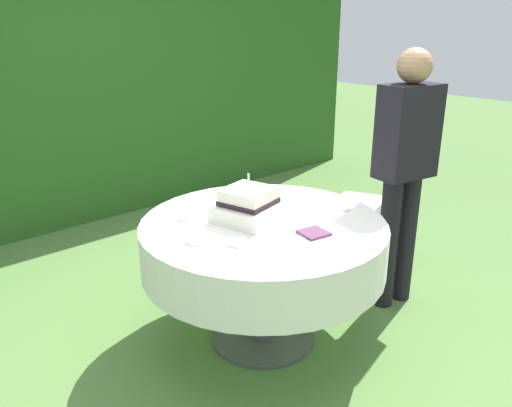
{
  "coord_description": "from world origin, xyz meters",
  "views": [
    {
      "loc": [
        -1.73,
        -1.9,
        1.76
      ],
      "look_at": [
        -0.02,
        0.04,
        0.83
      ],
      "focal_mm": 36.36,
      "sensor_mm": 36.0,
      "label": 1
    }
  ],
  "objects_px": {
    "serving_plate_far": "(199,241)",
    "serving_plate_right": "(339,208)",
    "napkin_stack": "(314,233)",
    "standing_person": "(405,164)",
    "serving_plate_near": "(190,218)",
    "serving_plate_left": "(237,243)",
    "cake_table": "(263,245)",
    "garden_chair": "(377,197)",
    "wedding_cake": "(248,205)"
  },
  "relations": [
    {
      "from": "serving_plate_left",
      "to": "serving_plate_far",
      "type": "bearing_deg",
      "value": 130.5
    },
    {
      "from": "serving_plate_near",
      "to": "serving_plate_left",
      "type": "xyz_separation_m",
      "value": [
        -0.02,
        -0.43,
        0.0
      ]
    },
    {
      "from": "wedding_cake",
      "to": "serving_plate_near",
      "type": "xyz_separation_m",
      "value": [
        -0.23,
        0.22,
        -0.08
      ]
    },
    {
      "from": "serving_plate_near",
      "to": "standing_person",
      "type": "bearing_deg",
      "value": -24.8
    },
    {
      "from": "serving_plate_far",
      "to": "serving_plate_right",
      "type": "height_order",
      "value": "same"
    },
    {
      "from": "serving_plate_near",
      "to": "serving_plate_far",
      "type": "bearing_deg",
      "value": -116.68
    },
    {
      "from": "serving_plate_right",
      "to": "standing_person",
      "type": "xyz_separation_m",
      "value": [
        0.46,
        -0.11,
        0.2
      ]
    },
    {
      "from": "wedding_cake",
      "to": "cake_table",
      "type": "bearing_deg",
      "value": -64.95
    },
    {
      "from": "serving_plate_near",
      "to": "serving_plate_right",
      "type": "height_order",
      "value": "same"
    },
    {
      "from": "garden_chair",
      "to": "standing_person",
      "type": "distance_m",
      "value": 0.65
    },
    {
      "from": "serving_plate_right",
      "to": "standing_person",
      "type": "distance_m",
      "value": 0.51
    },
    {
      "from": "serving_plate_left",
      "to": "serving_plate_right",
      "type": "xyz_separation_m",
      "value": [
        0.75,
        -0.01,
        0.0
      ]
    },
    {
      "from": "serving_plate_left",
      "to": "garden_chair",
      "type": "bearing_deg",
      "value": 10.57
    },
    {
      "from": "napkin_stack",
      "to": "garden_chair",
      "type": "height_order",
      "value": "garden_chair"
    },
    {
      "from": "serving_plate_far",
      "to": "serving_plate_right",
      "type": "xyz_separation_m",
      "value": [
        0.87,
        -0.15,
        0.0
      ]
    },
    {
      "from": "cake_table",
      "to": "napkin_stack",
      "type": "bearing_deg",
      "value": -74.9
    },
    {
      "from": "napkin_stack",
      "to": "standing_person",
      "type": "height_order",
      "value": "standing_person"
    },
    {
      "from": "serving_plate_near",
      "to": "serving_plate_right",
      "type": "relative_size",
      "value": 0.96
    },
    {
      "from": "serving_plate_far",
      "to": "serving_plate_near",
      "type": "bearing_deg",
      "value": 63.32
    },
    {
      "from": "serving_plate_right",
      "to": "napkin_stack",
      "type": "distance_m",
      "value": 0.41
    },
    {
      "from": "serving_plate_right",
      "to": "garden_chair",
      "type": "distance_m",
      "value": 0.85
    },
    {
      "from": "wedding_cake",
      "to": "serving_plate_near",
      "type": "distance_m",
      "value": 0.33
    },
    {
      "from": "serving_plate_near",
      "to": "wedding_cake",
      "type": "bearing_deg",
      "value": -43.94
    },
    {
      "from": "serving_plate_far",
      "to": "wedding_cake",
      "type": "bearing_deg",
      "value": 9.49
    },
    {
      "from": "serving_plate_left",
      "to": "napkin_stack",
      "type": "height_order",
      "value": "napkin_stack"
    },
    {
      "from": "serving_plate_left",
      "to": "napkin_stack",
      "type": "relative_size",
      "value": 0.78
    },
    {
      "from": "serving_plate_far",
      "to": "standing_person",
      "type": "xyz_separation_m",
      "value": [
        1.33,
        -0.26,
        0.2
      ]
    },
    {
      "from": "serving_plate_near",
      "to": "serving_plate_far",
      "type": "xyz_separation_m",
      "value": [
        -0.14,
        -0.29,
        0.0
      ]
    },
    {
      "from": "cake_table",
      "to": "serving_plate_right",
      "type": "bearing_deg",
      "value": -16.29
    },
    {
      "from": "cake_table",
      "to": "serving_plate_far",
      "type": "height_order",
      "value": "serving_plate_far"
    },
    {
      "from": "serving_plate_left",
      "to": "garden_chair",
      "type": "distance_m",
      "value": 1.57
    },
    {
      "from": "serving_plate_near",
      "to": "napkin_stack",
      "type": "relative_size",
      "value": 0.95
    },
    {
      "from": "serving_plate_right",
      "to": "napkin_stack",
      "type": "relative_size",
      "value": 0.99
    },
    {
      "from": "cake_table",
      "to": "standing_person",
      "type": "relative_size",
      "value": 0.83
    },
    {
      "from": "cake_table",
      "to": "serving_plate_right",
      "type": "height_order",
      "value": "serving_plate_right"
    },
    {
      "from": "serving_plate_left",
      "to": "napkin_stack",
      "type": "xyz_separation_m",
      "value": [
        0.37,
        -0.16,
        0.0
      ]
    },
    {
      "from": "serving_plate_right",
      "to": "garden_chair",
      "type": "bearing_deg",
      "value": 20.45
    },
    {
      "from": "cake_table",
      "to": "serving_plate_near",
      "type": "bearing_deg",
      "value": 131.58
    },
    {
      "from": "serving_plate_near",
      "to": "standing_person",
      "type": "relative_size",
      "value": 0.08
    },
    {
      "from": "serving_plate_far",
      "to": "garden_chair",
      "type": "xyz_separation_m",
      "value": [
        1.65,
        0.14,
        -0.19
      ]
    },
    {
      "from": "wedding_cake",
      "to": "serving_plate_left",
      "type": "distance_m",
      "value": 0.33
    },
    {
      "from": "garden_chair",
      "to": "standing_person",
      "type": "xyz_separation_m",
      "value": [
        -0.32,
        -0.4,
        0.39
      ]
    },
    {
      "from": "serving_plate_near",
      "to": "garden_chair",
      "type": "bearing_deg",
      "value": -5.54
    },
    {
      "from": "cake_table",
      "to": "wedding_cake",
      "type": "xyz_separation_m",
      "value": [
        -0.04,
        0.08,
        0.22
      ]
    },
    {
      "from": "serving_plate_left",
      "to": "serving_plate_right",
      "type": "bearing_deg",
      "value": -0.45
    },
    {
      "from": "serving_plate_near",
      "to": "serving_plate_right",
      "type": "bearing_deg",
      "value": -30.95
    },
    {
      "from": "wedding_cake",
      "to": "serving_plate_far",
      "type": "bearing_deg",
      "value": -170.51
    },
    {
      "from": "wedding_cake",
      "to": "serving_plate_near",
      "type": "height_order",
      "value": "wedding_cake"
    },
    {
      "from": "napkin_stack",
      "to": "cake_table",
      "type": "bearing_deg",
      "value": 105.1
    },
    {
      "from": "serving_plate_left",
      "to": "standing_person",
      "type": "height_order",
      "value": "standing_person"
    }
  ]
}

